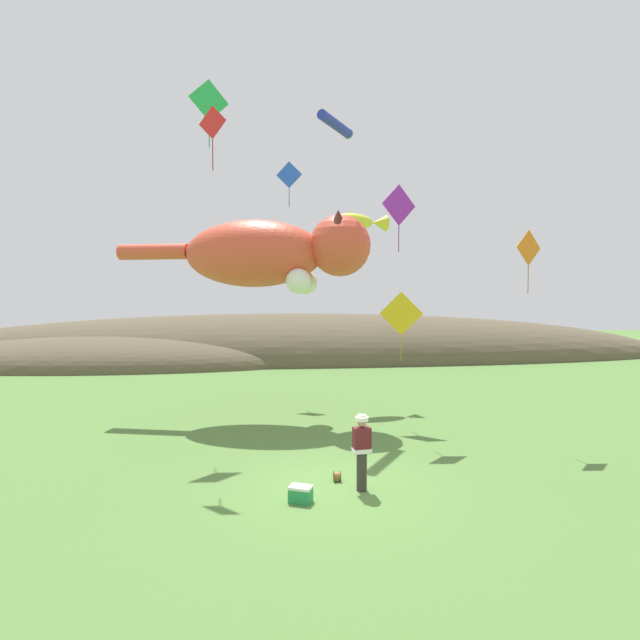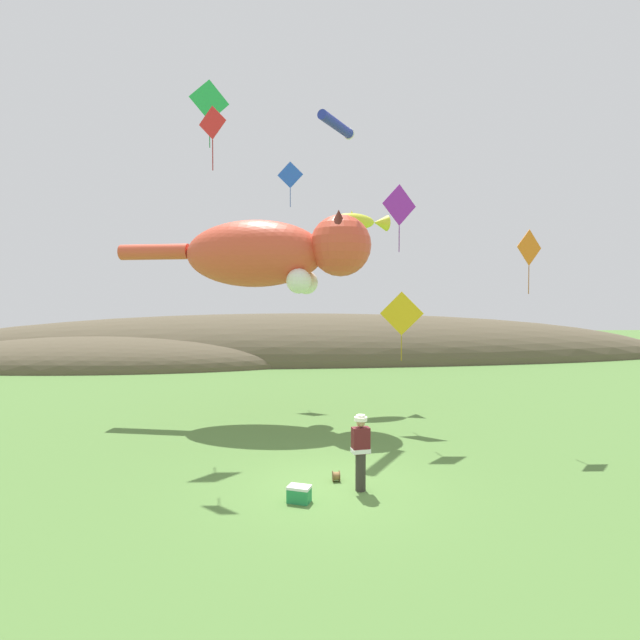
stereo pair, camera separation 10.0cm
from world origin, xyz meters
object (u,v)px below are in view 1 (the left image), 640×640
object	(u,v)px
kite_fish_windsock	(358,222)
kite_tube_streamer	(336,125)
festival_attendant	(362,450)
kite_diamond_blue	(289,175)
kite_diamond_green	(209,101)
kite_spool	(337,476)
kite_diamond_orange	(529,248)
kite_diamond_red	(212,123)
kite_diamond_violet	(399,205)
kite_giant_cat	(272,254)
kite_diamond_gold	(401,314)
picnic_cooler	(301,494)

from	to	relation	value
kite_fish_windsock	kite_tube_streamer	xyz separation A→B (m)	(-1.42, -3.47, 2.96)
festival_attendant	kite_diamond_blue	xyz separation A→B (m)	(-1.27, 12.80, 9.48)
kite_tube_streamer	kite_diamond_green	world-z (taller)	kite_diamond_green
kite_spool	kite_diamond_orange	distance (m)	9.42
kite_diamond_red	kite_diamond_violet	xyz separation A→B (m)	(6.06, 1.87, -1.93)
kite_giant_cat	kite_diamond_violet	bearing A→B (deg)	-25.44
kite_diamond_blue	kite_tube_streamer	bearing A→B (deg)	-74.58
kite_diamond_gold	kite_diamond_red	distance (m)	8.74
kite_fish_windsock	picnic_cooler	bearing A→B (deg)	-105.82
picnic_cooler	kite_diamond_green	size ratio (longest dim) A/B	0.25
kite_diamond_gold	kite_diamond_violet	size ratio (longest dim) A/B	1.06
picnic_cooler	kite_diamond_green	distance (m)	13.52
festival_attendant	kite_diamond_green	xyz separation A→B (m)	(-4.24, 6.52, 10.40)
picnic_cooler	kite_diamond_red	world-z (taller)	kite_diamond_red
kite_tube_streamer	kite_diamond_orange	xyz separation A→B (m)	(5.75, -3.25, -4.80)
kite_tube_streamer	kite_diamond_blue	size ratio (longest dim) A/B	1.00
kite_giant_cat	kite_diamond_red	world-z (taller)	kite_diamond_red
kite_diamond_green	kite_diamond_blue	size ratio (longest dim) A/B	1.08
kite_diamond_violet	kite_tube_streamer	bearing A→B (deg)	141.83
festival_attendant	kite_diamond_red	xyz separation A→B (m)	(-3.79, 3.71, 8.66)
kite_tube_streamer	kite_diamond_gold	distance (m)	7.35
picnic_cooler	kite_diamond_gold	size ratio (longest dim) A/B	0.24
kite_spool	kite_diamond_violet	size ratio (longest dim) A/B	0.11
picnic_cooler	kite_fish_windsock	size ratio (longest dim) A/B	0.21
festival_attendant	kite_fish_windsock	xyz separation A→B (m)	(1.71, 10.60, 6.97)
festival_attendant	kite_tube_streamer	distance (m)	12.23
kite_diamond_green	kite_spool	bearing A→B (deg)	-57.50
festival_attendant	kite_diamond_red	distance (m)	10.16
kite_spool	kite_diamond_blue	size ratio (longest dim) A/B	0.12
kite_fish_windsock	kite_diamond_gold	size ratio (longest dim) A/B	1.12
kite_fish_windsock	kite_tube_streamer	size ratio (longest dim) A/B	1.26
kite_fish_windsock	kite_diamond_orange	distance (m)	8.20
kite_tube_streamer	kite_diamond_orange	size ratio (longest dim) A/B	1.06
kite_diamond_violet	kite_diamond_red	bearing A→B (deg)	-162.83
festival_attendant	kite_diamond_orange	xyz separation A→B (m)	(6.04, 3.89, 5.13)
kite_diamond_orange	kite_diamond_blue	size ratio (longest dim) A/B	0.94
kite_giant_cat	kite_diamond_violet	distance (m)	5.04
picnic_cooler	festival_attendant	bearing A→B (deg)	20.80
kite_giant_cat	kite_fish_windsock	world-z (taller)	kite_fish_windsock
kite_fish_windsock	kite_diamond_violet	distance (m)	5.06
kite_diamond_orange	kite_diamond_violet	distance (m)	4.44
picnic_cooler	kite_diamond_blue	world-z (taller)	kite_diamond_blue
kite_tube_streamer	kite_diamond_orange	world-z (taller)	kite_tube_streamer
kite_tube_streamer	kite_diamond_green	size ratio (longest dim) A/B	0.93
kite_spool	kite_diamond_green	distance (m)	13.22
kite_diamond_gold	kite_diamond_violet	world-z (taller)	kite_diamond_violet
kite_fish_windsock	kite_diamond_blue	xyz separation A→B (m)	(-2.98, 2.19, 2.51)
kite_fish_windsock	kite_diamond_orange	size ratio (longest dim) A/B	1.34
kite_tube_streamer	kite_diamond_blue	world-z (taller)	kite_tube_streamer
kite_diamond_violet	kite_diamond_blue	distance (m)	8.49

